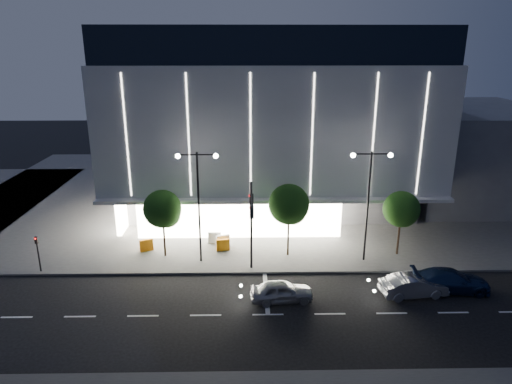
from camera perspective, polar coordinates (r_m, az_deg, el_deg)
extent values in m
plane|color=black|center=(31.56, -2.36, -13.62)|extent=(160.00, 160.00, 0.00)
cube|color=#474747|center=(53.67, 3.51, -0.03)|extent=(70.00, 40.00, 0.15)
cube|color=#4C4C51|center=(52.99, 1.39, 1.94)|extent=(28.00, 21.00, 4.00)
cube|color=#9A9A9F|center=(49.48, 1.55, 9.69)|extent=(30.00, 25.00, 11.00)
cube|color=black|center=(49.00, 1.62, 17.82)|extent=(29.40, 24.50, 3.00)
cube|color=white|center=(40.32, -2.09, -3.23)|extent=(18.00, 0.40, 3.60)
cube|color=white|center=(46.75, -15.34, -0.88)|extent=(0.40, 10.00, 3.60)
cube|color=#9A9A9F|center=(38.73, 2.30, -0.83)|extent=(30.00, 2.00, 0.30)
cube|color=white|center=(37.15, 2.42, 6.99)|extent=(24.00, 0.06, 10.00)
cube|color=#4C4C51|center=(58.00, 24.84, 4.73)|extent=(16.00, 20.00, 10.00)
cylinder|color=black|center=(34.27, -0.59, -4.41)|extent=(0.18, 0.18, 7.00)
cylinder|color=black|center=(30.35, -0.56, -0.34)|extent=(0.14, 5.80, 0.14)
cube|color=black|center=(31.20, -0.57, -0.99)|extent=(0.28, 0.18, 0.85)
cube|color=black|center=(28.94, -0.53, -2.52)|extent=(0.28, 0.18, 0.85)
sphere|color=#FF0C0C|center=(31.10, -0.79, -0.47)|extent=(0.14, 0.14, 0.14)
cylinder|color=black|center=(35.23, -7.14, -2.18)|extent=(0.16, 0.16, 9.00)
cylinder|color=black|center=(34.11, -8.59, 4.63)|extent=(1.40, 0.10, 0.10)
cylinder|color=black|center=(33.95, -6.24, 4.66)|extent=(1.40, 0.10, 0.10)
sphere|color=white|center=(34.23, -9.74, 4.45)|extent=(0.36, 0.36, 0.36)
sphere|color=white|center=(33.92, -5.05, 4.51)|extent=(0.36, 0.36, 0.36)
cylinder|color=black|center=(36.24, 13.77, -2.00)|extent=(0.16, 0.16, 9.00)
cylinder|color=black|center=(34.88, 13.17, 4.65)|extent=(1.40, 0.10, 0.10)
cylinder|color=black|center=(35.25, 15.39, 4.62)|extent=(1.40, 0.10, 0.10)
sphere|color=white|center=(34.74, 12.04, 4.51)|extent=(0.36, 0.36, 0.36)
sphere|color=white|center=(35.47, 16.46, 4.44)|extent=(0.36, 0.36, 0.36)
cylinder|color=black|center=(38.20, -25.54, -7.10)|extent=(0.12, 0.12, 3.00)
cube|color=black|center=(37.75, -25.78, -5.44)|extent=(0.22, 0.16, 0.55)
sphere|color=#FF0C0C|center=(37.60, -25.88, -5.29)|extent=(0.10, 0.10, 0.10)
cylinder|color=black|center=(37.54, -11.41, -5.41)|extent=(0.16, 0.16, 3.78)
sphere|color=black|center=(36.70, -11.63, -2.07)|extent=(3.02, 3.02, 3.02)
sphere|color=black|center=(37.01, -11.07, -2.75)|extent=(2.16, 2.16, 2.16)
sphere|color=black|center=(36.72, -12.02, -2.63)|extent=(1.94, 1.94, 1.94)
cylinder|color=black|center=(37.01, 4.05, -5.19)|extent=(0.16, 0.16, 4.06)
sphere|color=black|center=(36.12, 4.14, -1.54)|extent=(3.25, 3.25, 3.25)
sphere|color=black|center=(36.53, 4.56, -2.29)|extent=(2.32, 2.32, 2.32)
sphere|color=black|center=(36.07, 3.75, -2.14)|extent=(2.09, 2.09, 2.09)
cylinder|color=black|center=(38.93, 17.41, -5.15)|extent=(0.16, 0.16, 3.64)
sphere|color=black|center=(38.15, 17.72, -2.05)|extent=(2.91, 2.91, 2.91)
sphere|color=black|center=(38.59, 17.98, -2.67)|extent=(2.08, 2.08, 2.08)
sphere|color=black|center=(38.04, 17.39, -2.58)|extent=(1.87, 1.87, 1.87)
imported|color=#929499|center=(31.41, 3.24, -12.28)|extent=(4.36, 2.06, 1.44)
imported|color=#999BA0|center=(33.71, 19.06, -11.02)|extent=(4.76, 2.19, 1.51)
imported|color=#132348|center=(35.29, 23.15, -10.13)|extent=(5.47, 2.51, 1.55)
cube|color=orange|center=(39.24, -13.53, -6.48)|extent=(1.11, 0.68, 1.00)
cube|color=#B9B9B9|center=(39.74, -5.19, -5.72)|extent=(1.12, 0.35, 1.00)
cube|color=orange|center=(38.32, -4.15, -6.62)|extent=(1.13, 0.45, 1.00)
cube|color=silver|center=(39.12, -4.12, -6.09)|extent=(1.13, 0.56, 1.00)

